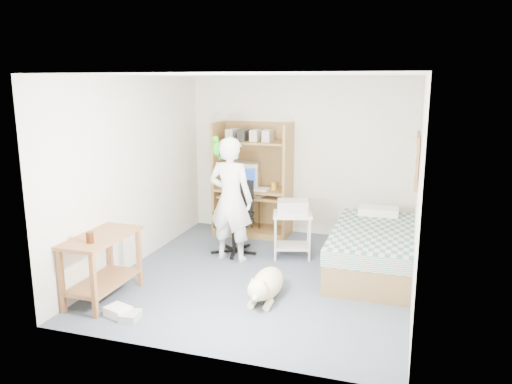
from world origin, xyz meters
TOP-DOWN VIEW (x-y plane):
  - floor at (0.00, 0.00)m, footprint 4.00×4.00m
  - wall_back at (0.00, 2.00)m, footprint 3.60×0.02m
  - wall_right at (1.80, 0.00)m, footprint 0.02×4.00m
  - wall_left at (-1.80, 0.00)m, footprint 0.02×4.00m
  - ceiling at (0.00, 0.00)m, footprint 3.60×4.00m
  - computer_hutch at (-0.70, 1.74)m, footprint 1.20×0.63m
  - bed at (1.30, 0.62)m, footprint 1.02×2.02m
  - side_desk at (-1.55, -1.20)m, footprint 0.50×1.00m
  - corkboard at (1.77, 0.90)m, footprint 0.04×0.94m
  - office_chair at (-0.66, 0.75)m, footprint 0.58×0.58m
  - person at (-0.61, 0.44)m, footprint 0.66×0.46m
  - parrot at (-0.81, 0.46)m, footprint 0.13×0.22m
  - dog at (0.22, -0.64)m, footprint 0.35×1.04m
  - printer_cart at (0.17, 0.80)m, footprint 0.63×0.55m
  - printer at (0.17, 0.80)m, footprint 0.49×0.42m
  - crt_monitor at (-0.82, 1.75)m, footprint 0.48×0.50m
  - keyboard at (-0.71, 1.58)m, footprint 0.47×0.22m
  - pencil_cup at (-0.34, 1.65)m, footprint 0.08×0.08m
  - drink_glass at (-1.50, -1.45)m, footprint 0.08×0.08m
  - floor_box_a at (-1.16, -1.53)m, footprint 0.30×0.26m
  - floor_box_b at (-0.99, -1.57)m, footprint 0.20×0.24m

SIDE VIEW (x-z plane):
  - floor at x=0.00m, z-range 0.00..0.00m
  - floor_box_b at x=-0.99m, z-range 0.00..0.08m
  - floor_box_a at x=-1.16m, z-range 0.00..0.10m
  - dog at x=0.22m, z-range -0.02..0.36m
  - bed at x=1.30m, z-range -0.04..0.62m
  - office_chair at x=-0.66m, z-range -0.15..0.89m
  - printer_cart at x=0.17m, z-range 0.10..0.75m
  - side_desk at x=-1.55m, z-range 0.12..0.87m
  - keyboard at x=-0.71m, z-range 0.66..0.69m
  - printer at x=0.17m, z-range 0.64..0.82m
  - drink_glass at x=-1.50m, z-range 0.75..0.87m
  - pencil_cup at x=-0.34m, z-range 0.76..0.88m
  - computer_hutch at x=-0.70m, z-range -0.08..1.72m
  - person at x=-0.61m, z-range 0.00..1.72m
  - crt_monitor at x=-0.82m, z-range 0.77..1.16m
  - wall_back at x=0.00m, z-range 0.00..2.50m
  - wall_right at x=1.80m, z-range 0.00..2.50m
  - wall_left at x=-1.80m, z-range 0.00..2.50m
  - corkboard at x=1.77m, z-range 1.12..1.78m
  - parrot at x=-0.81m, z-range 1.40..1.74m
  - ceiling at x=0.00m, z-range 2.49..2.51m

